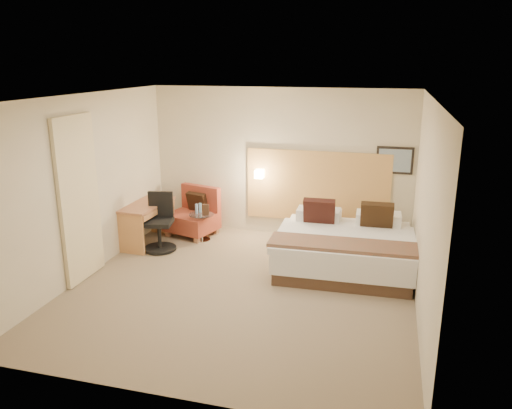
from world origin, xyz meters
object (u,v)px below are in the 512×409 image
(bed, at_px, (345,246))
(desk, at_px, (148,212))
(side_table, at_px, (202,226))
(desk_chair, at_px, (160,227))
(lounge_chair, at_px, (194,216))

(bed, height_order, desk, bed)
(bed, relative_size, side_table, 4.01)
(side_table, height_order, desk_chair, desk_chair)
(lounge_chair, height_order, desk, lounge_chair)
(lounge_chair, distance_m, desk_chair, 0.94)
(side_table, relative_size, desk_chair, 0.55)
(bed, distance_m, desk_chair, 3.15)
(desk, relative_size, desk_chair, 1.23)
(bed, xyz_separation_m, side_table, (-2.61, 0.52, -0.05))
(lounge_chair, xyz_separation_m, desk, (-0.59, -0.68, 0.23))
(side_table, distance_m, desk, 0.98)
(side_table, relative_size, desk, 0.44)
(desk, bearing_deg, side_table, 24.23)
(bed, xyz_separation_m, desk, (-3.47, 0.13, 0.25))
(bed, height_order, desk_chair, bed)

